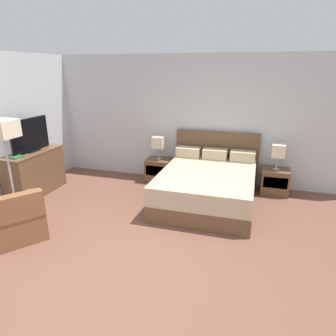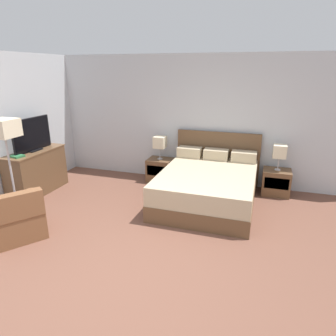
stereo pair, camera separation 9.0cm
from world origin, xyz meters
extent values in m
plane|color=brown|center=(0.00, 0.00, 0.00)|extent=(10.28, 10.28, 0.00)
cube|color=silver|center=(0.00, 3.46, 1.32)|extent=(7.09, 0.06, 2.63)
cube|color=silver|center=(-2.98, 1.41, 1.32)|extent=(0.06, 5.23, 2.63)
cube|color=brown|center=(0.59, 2.30, 0.14)|extent=(1.64, 2.07, 0.28)
cube|color=#C6B28E|center=(0.59, 2.30, 0.44)|extent=(1.62, 2.05, 0.32)
cube|color=brown|center=(0.59, 3.36, 0.56)|extent=(1.71, 0.05, 1.12)
cube|color=#C6B28E|center=(0.04, 3.17, 0.70)|extent=(0.48, 0.28, 0.20)
cube|color=#C6B28E|center=(0.59, 3.17, 0.70)|extent=(0.48, 0.28, 0.20)
cube|color=#C6B28E|center=(1.14, 3.17, 0.70)|extent=(0.48, 0.28, 0.20)
cube|color=brown|center=(-0.60, 3.14, 0.25)|extent=(0.52, 0.44, 0.49)
cube|color=#473120|center=(-0.60, 2.93, 0.30)|extent=(0.44, 0.01, 0.22)
cube|color=brown|center=(1.79, 3.14, 0.25)|extent=(0.52, 0.44, 0.49)
cube|color=#473120|center=(1.79, 2.93, 0.30)|extent=(0.44, 0.01, 0.22)
cylinder|color=#B7B7BC|center=(-0.60, 3.14, 0.50)|extent=(0.11, 0.11, 0.02)
cylinder|color=#B7B7BC|center=(-0.60, 3.14, 0.63)|extent=(0.02, 0.02, 0.23)
cube|color=beige|center=(-0.60, 3.14, 0.87)|extent=(0.24, 0.24, 0.24)
cylinder|color=#B7B7BC|center=(1.79, 3.14, 0.50)|extent=(0.11, 0.11, 0.02)
cylinder|color=#B7B7BC|center=(1.79, 3.14, 0.63)|extent=(0.02, 0.02, 0.23)
cube|color=beige|center=(1.79, 3.14, 0.87)|extent=(0.24, 0.24, 0.24)
cube|color=brown|center=(-2.68, 1.81, 0.42)|extent=(0.46, 1.24, 0.85)
cube|color=brown|center=(-2.68, 1.81, 0.84)|extent=(0.48, 1.27, 0.02)
cube|color=black|center=(-2.68, 1.82, 0.86)|extent=(0.18, 0.29, 0.02)
cube|color=black|center=(-2.68, 1.82, 1.17)|extent=(0.04, 0.94, 0.62)
cube|color=black|center=(-2.66, 1.82, 1.17)|extent=(0.01, 0.92, 0.59)
cube|color=#2D7042|center=(-2.67, 1.37, 0.87)|extent=(0.26, 0.22, 0.03)
cube|color=brown|center=(-1.83, 0.35, 0.20)|extent=(0.95, 0.95, 0.40)
cube|color=brown|center=(-1.61, 0.19, 0.58)|extent=(0.53, 0.64, 0.36)
cube|color=brown|center=(-1.65, 0.59, 0.49)|extent=(0.56, 0.44, 0.18)
cylinder|color=#B7B7BC|center=(-2.29, 0.84, 0.01)|extent=(0.28, 0.28, 0.02)
cylinder|color=#B7B7BC|center=(-2.29, 0.84, 0.69)|extent=(0.03, 0.03, 1.33)
cube|color=beige|center=(-2.29, 0.84, 1.49)|extent=(0.37, 0.37, 0.27)
camera|label=1|loc=(1.37, -2.69, 2.34)|focal=32.00mm
camera|label=2|loc=(1.45, -2.66, 2.34)|focal=32.00mm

